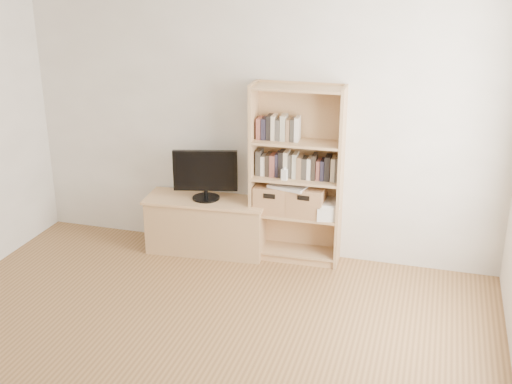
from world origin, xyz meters
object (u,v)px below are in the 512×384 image
at_px(tv_stand, 207,226).
at_px(television, 205,175).
at_px(baby_monitor, 284,175).
at_px(basket_left, 272,198).
at_px(bookshelf, 296,176).
at_px(basket_right, 307,201).
at_px(laptop, 289,186).

xyz_separation_m(tv_stand, television, (0.00, 0.00, 0.51)).
xyz_separation_m(baby_monitor, basket_left, (-0.13, 0.08, -0.27)).
bearing_deg(tv_stand, television, -4.66).
distance_m(bookshelf, television, 0.86).
bearing_deg(tv_stand, basket_left, -0.14).
xyz_separation_m(television, basket_right, (0.96, 0.06, -0.17)).
bearing_deg(bookshelf, laptop, -168.55).
bearing_deg(basket_right, baby_monitor, -152.84).
xyz_separation_m(tv_stand, laptop, (0.80, 0.05, 0.48)).
xyz_separation_m(bookshelf, baby_monitor, (-0.09, -0.09, 0.03)).
bearing_deg(basket_left, tv_stand, -177.83).
bearing_deg(baby_monitor, tv_stand, -176.64).
relative_size(baby_monitor, laptop, 0.29).
relative_size(bookshelf, laptop, 4.85).
distance_m(bookshelf, baby_monitor, 0.13).
bearing_deg(television, baby_monitor, -16.85).
bearing_deg(laptop, television, -163.15).
height_order(tv_stand, laptop, laptop).
relative_size(basket_right, laptop, 0.97).
bearing_deg(bookshelf, basket_left, -178.81).
relative_size(television, laptop, 1.76).
xyz_separation_m(tv_stand, basket_left, (0.63, 0.05, 0.33)).
bearing_deg(basket_right, basket_left, -177.18).
relative_size(television, basket_right, 1.81).
distance_m(tv_stand, laptop, 0.93).
distance_m(television, basket_left, 0.66).
bearing_deg(baby_monitor, basket_right, 31.98).
relative_size(baby_monitor, basket_left, 0.32).
bearing_deg(laptop, basket_left, -167.49).
relative_size(tv_stand, basket_right, 3.36).
xyz_separation_m(tv_stand, baby_monitor, (0.77, -0.03, 0.61)).
xyz_separation_m(basket_left, laptop, (0.16, -0.00, 0.14)).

